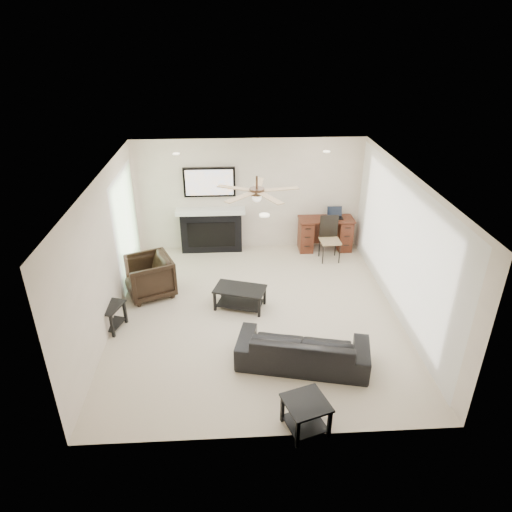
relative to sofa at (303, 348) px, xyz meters
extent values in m
plane|color=beige|center=(-0.60, 1.40, -0.29)|extent=(5.50, 5.50, 0.00)
cube|color=white|center=(-0.60, 1.40, 2.21)|extent=(5.00, 5.50, 0.04)
cube|color=beige|center=(-0.60, 4.15, 0.96)|extent=(5.00, 0.04, 2.50)
cube|color=beige|center=(-0.60, -1.35, 0.96)|extent=(5.00, 0.04, 2.50)
cube|color=beige|center=(-3.10, 1.40, 0.96)|extent=(0.04, 5.50, 2.50)
cube|color=beige|center=(1.90, 1.40, 0.96)|extent=(0.04, 5.50, 2.50)
cube|color=silver|center=(1.85, 1.50, 0.94)|extent=(0.04, 5.10, 2.40)
cube|color=#93BC89|center=(-3.07, 2.95, 0.76)|extent=(0.04, 1.80, 2.10)
cylinder|color=#382619|center=(-0.60, 1.50, 1.96)|extent=(1.40, 1.40, 0.30)
imported|color=black|center=(0.00, 0.00, 0.00)|extent=(2.09, 1.19, 0.57)
imported|color=black|center=(-2.60, 2.15, 0.10)|extent=(1.10, 1.09, 0.77)
cube|color=black|center=(-0.90, 1.60, -0.09)|extent=(1.01, 0.75, 0.40)
cube|color=black|center=(-0.15, -1.25, -0.06)|extent=(0.66, 0.66, 0.45)
cube|color=black|center=(-3.15, 1.10, -0.06)|extent=(0.63, 0.63, 0.45)
cube|color=black|center=(-1.47, 3.98, 0.67)|extent=(1.52, 0.34, 1.91)
cube|color=#37140D|center=(1.09, 3.92, 0.09)|extent=(1.22, 0.56, 0.76)
cube|color=black|center=(1.09, 3.37, 0.20)|extent=(0.44, 0.45, 0.97)
cube|color=black|center=(1.29, 3.90, 0.59)|extent=(0.33, 0.24, 0.23)
camera|label=1|loc=(-1.02, -5.41, 4.35)|focal=32.00mm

